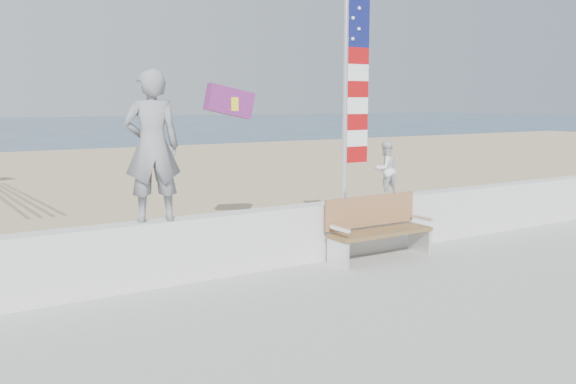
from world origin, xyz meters
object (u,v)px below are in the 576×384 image
adult (152,146)px  bench (377,227)px  flag (352,83)px  child (385,169)px

adult → bench: bearing=-175.6°
bench → flag: flag is taller
flag → child: bearing=0.0°
adult → child: adult is taller
child → flag: flag is taller
adult → child: 4.12m
adult → child: bearing=-168.3°
bench → child: bearing=40.4°
child → flag: size_ratio=0.27×
adult → flag: size_ratio=0.58×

